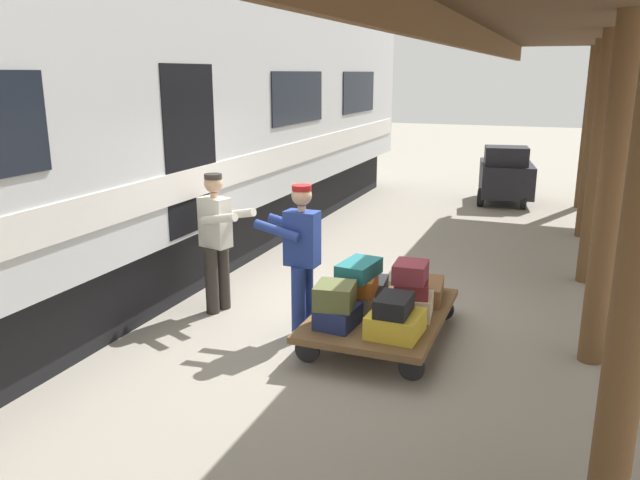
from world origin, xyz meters
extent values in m
plane|color=gray|center=(0.00, 0.00, 0.00)|extent=(60.00, 60.00, 0.00)
cylinder|color=brown|center=(-2.51, -8.12, 1.70)|extent=(0.24, 0.24, 3.40)
cylinder|color=brown|center=(-2.51, -5.42, 1.70)|extent=(0.24, 0.24, 3.40)
cylinder|color=brown|center=(-2.51, -2.71, 1.70)|extent=(0.24, 0.24, 3.40)
cylinder|color=brown|center=(-2.51, 0.00, 1.70)|extent=(0.24, 0.24, 3.40)
cylinder|color=brown|center=(-2.51, 2.71, 1.70)|extent=(0.24, 0.24, 3.40)
cube|color=brown|center=(-0.96, 0.00, 3.25)|extent=(0.08, 17.05, 0.30)
cube|color=silver|center=(3.61, 0.00, 2.35)|extent=(3.00, 18.76, 2.90)
cube|color=black|center=(3.61, 0.00, 0.45)|extent=(2.55, 17.82, 0.90)
cube|color=silver|center=(2.10, 0.00, 1.55)|extent=(0.03, 18.39, 0.36)
cube|color=black|center=(2.10, -6.57, 2.45)|extent=(0.02, 2.06, 0.84)
cube|color=black|center=(2.10, -3.28, 2.45)|extent=(0.02, 2.06, 0.84)
cube|color=black|center=(2.16, 0.00, 1.95)|extent=(0.12, 1.10, 2.00)
cube|color=brown|center=(-0.37, 0.26, 0.29)|extent=(1.35, 2.04, 0.07)
cylinder|color=black|center=(-0.91, 1.07, 0.13)|extent=(0.26, 0.05, 0.26)
cylinder|color=black|center=(0.17, 1.07, 0.13)|extent=(0.26, 0.05, 0.26)
cylinder|color=black|center=(-0.91, -0.56, 0.13)|extent=(0.26, 0.05, 0.26)
cylinder|color=black|center=(0.17, -0.56, 0.13)|extent=(0.26, 0.05, 0.26)
cube|color=#9EA0A5|center=(-0.06, 0.26, 0.42)|extent=(0.42, 0.48, 0.18)
cube|color=brown|center=(-0.67, -0.30, 0.43)|extent=(0.57, 0.69, 0.20)
cube|color=gold|center=(-0.67, 0.82, 0.44)|extent=(0.53, 0.55, 0.23)
cube|color=#4C515B|center=(-0.06, -0.30, 0.41)|extent=(0.44, 0.49, 0.16)
cube|color=navy|center=(-0.06, 0.82, 0.43)|extent=(0.41, 0.49, 0.21)
cube|color=beige|center=(-0.67, 0.26, 0.44)|extent=(0.55, 0.52, 0.23)
cube|color=maroon|center=(-0.68, 0.23, 0.63)|extent=(0.44, 0.51, 0.16)
cube|color=brown|center=(-0.04, 0.84, 0.66)|extent=(0.43, 0.46, 0.24)
cube|color=#CC6B23|center=(-0.10, 0.25, 0.61)|extent=(0.44, 0.52, 0.19)
cube|color=black|center=(-0.65, 0.84, 0.65)|extent=(0.32, 0.45, 0.18)
cube|color=#1E666B|center=(-0.11, 0.28, 0.79)|extent=(0.40, 0.59, 0.17)
cube|color=maroon|center=(-0.68, 0.26, 0.81)|extent=(0.36, 0.42, 0.20)
cylinder|color=navy|center=(0.48, 0.36, 0.41)|extent=(0.16, 0.16, 0.82)
cylinder|color=navy|center=(0.48, 0.56, 0.41)|extent=(0.16, 0.16, 0.82)
cube|color=navy|center=(0.48, 0.46, 1.12)|extent=(0.37, 0.23, 0.60)
cylinder|color=tan|center=(0.48, 0.46, 1.45)|extent=(0.09, 0.09, 0.06)
sphere|color=tan|center=(0.48, 0.46, 1.59)|extent=(0.22, 0.22, 0.22)
cylinder|color=#A51919|center=(0.48, 0.46, 1.67)|extent=(0.21, 0.21, 0.06)
cylinder|color=navy|center=(0.69, 0.29, 1.22)|extent=(0.53, 0.12, 0.21)
cylinder|color=navy|center=(0.71, 0.61, 1.22)|extent=(0.53, 0.12, 0.21)
cylinder|color=#332D28|center=(1.76, 0.24, 0.41)|extent=(0.16, 0.16, 0.82)
cylinder|color=#332D28|center=(1.72, 0.04, 0.41)|extent=(0.16, 0.16, 0.82)
cube|color=silver|center=(1.74, 0.14, 1.12)|extent=(0.40, 0.30, 0.60)
cylinder|color=tan|center=(1.74, 0.14, 1.45)|extent=(0.09, 0.09, 0.06)
sphere|color=tan|center=(1.74, 0.14, 1.59)|extent=(0.22, 0.22, 0.22)
cylinder|color=#332D28|center=(1.74, 0.14, 1.67)|extent=(0.21, 0.21, 0.06)
cylinder|color=silver|center=(1.56, 0.35, 1.22)|extent=(0.54, 0.22, 0.21)
cylinder|color=silver|center=(1.49, 0.04, 1.22)|extent=(0.54, 0.22, 0.21)
cube|color=black|center=(-0.92, -8.04, 0.55)|extent=(1.36, 1.85, 0.70)
cube|color=black|center=(-0.92, -7.69, 1.05)|extent=(1.00, 0.84, 0.50)
cylinder|color=black|center=(-1.37, -7.44, 0.20)|extent=(0.12, 0.40, 0.40)
cylinder|color=black|center=(-0.47, -7.44, 0.20)|extent=(0.12, 0.40, 0.40)
cylinder|color=black|center=(-1.37, -8.64, 0.20)|extent=(0.12, 0.40, 0.40)
cylinder|color=black|center=(-0.47, -8.64, 0.20)|extent=(0.12, 0.40, 0.40)
camera|label=1|loc=(-2.06, 6.49, 2.85)|focal=35.24mm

